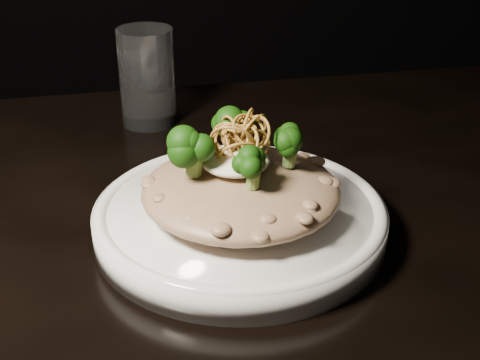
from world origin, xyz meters
TOP-DOWN VIEW (x-y plane):
  - table at (0.00, 0.00)m, footprint 1.10×0.80m
  - plate at (0.08, -0.01)m, footprint 0.26×0.26m
  - risotto at (0.08, -0.01)m, footprint 0.18×0.18m
  - broccoli at (0.08, -0.01)m, footprint 0.13×0.13m
  - cheese at (0.07, -0.01)m, footprint 0.06×0.06m
  - shallots at (0.08, -0.00)m, footprint 0.05×0.05m
  - drinking_glass at (0.02, 0.27)m, footprint 0.07×0.07m

SIDE VIEW (x-z plane):
  - table at x=0.00m, z-range 0.29..1.04m
  - plate at x=0.08m, z-range 0.75..0.78m
  - risotto at x=0.08m, z-range 0.78..0.82m
  - drinking_glass at x=0.02m, z-range 0.75..0.87m
  - cheese at x=0.07m, z-range 0.82..0.83m
  - broccoli at x=0.08m, z-range 0.82..0.87m
  - shallots at x=0.08m, z-range 0.83..0.86m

